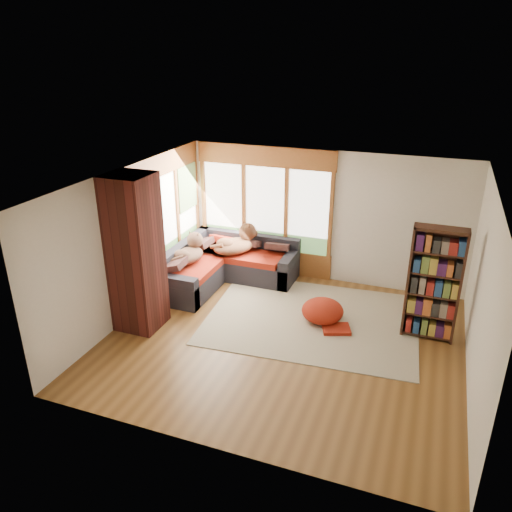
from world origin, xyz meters
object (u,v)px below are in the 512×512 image
Objects in this scene: brick_chimney at (135,254)px; sectional_sofa at (216,265)px; pouf at (323,310)px; dog_tan at (237,241)px; dog_brindle at (189,250)px; bookshelf at (433,284)px; area_rug at (312,319)px.

sectional_sofa is (0.45, 2.05, -1.00)m from brick_chimney.
sectional_sofa is 2.55m from pouf.
dog_brindle is at bearing 175.21° from dog_tan.
pouf is 2.81m from dog_brindle.
dog_brindle is (-0.34, -0.47, 0.46)m from sectional_sofa.
brick_chimney is 1.67m from dog_brindle.
dog_tan is (-3.73, 1.01, -0.15)m from bookshelf.
bookshelf is 4.45m from dog_brindle.
pouf is (2.39, -0.87, -0.10)m from sectional_sofa.
dog_tan is at bearing 70.59° from brick_chimney.
bookshelf reaches higher than dog_brindle.
pouf is 0.82× the size of dog_brindle.
bookshelf is 2.16× the size of dog_brindle.
brick_chimney is at bearing -164.18° from bookshelf.
sectional_sofa is at bearing 169.46° from bookshelf.
dog_tan reaches higher than pouf.
dog_tan is at bearing 151.13° from pouf.
sectional_sofa reaches higher than pouf.
area_rug is 2.10m from bookshelf.
pouf is at bearing -79.41° from dog_tan.
area_rug is at bearing -176.20° from pouf.
brick_chimney is at bearing -156.37° from area_rug.
brick_chimney is 3.26m from pouf.
brick_chimney reaches higher than dog_brindle.
brick_chimney is at bearing -157.48° from pouf.
brick_chimney is at bearing -176.81° from dog_brindle.
bookshelf is (4.09, -0.76, 0.64)m from sectional_sofa.
sectional_sofa is 4.21m from bookshelf.
dog_brindle is (-2.56, 0.41, 0.75)m from area_rug.
dog_brindle reaches higher than pouf.
pouf is at bearing -176.33° from bookshelf.
bookshelf is 1.84× the size of dog_tan.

